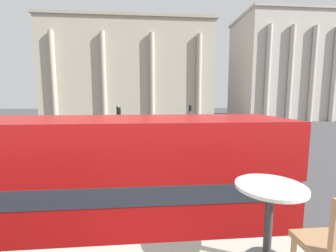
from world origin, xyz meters
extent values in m
cylinder|color=black|center=(2.35, 4.98, 0.54)|extent=(1.08, 0.22, 1.08)
cube|color=#B71414|center=(-1.67, 3.74, 1.42)|extent=(10.84, 2.50, 1.76)
cube|color=#2D3842|center=(-1.67, 3.74, 2.52)|extent=(10.63, 2.52, 0.45)
cube|color=#B71414|center=(-1.67, 3.74, 3.43)|extent=(10.84, 2.50, 1.36)
cylinder|color=#2D2D30|center=(1.23, -0.35, 3.51)|extent=(0.07, 0.07, 0.68)
cylinder|color=silver|center=(1.23, -0.35, 3.87)|extent=(0.60, 0.60, 0.03)
cube|color=#A87F56|center=(1.43, -0.83, 3.62)|extent=(0.40, 0.40, 0.05)
cube|color=#B2A893|center=(-3.32, 43.82, 9.19)|extent=(30.90, 11.55, 18.39)
cube|color=#A39984|center=(-3.32, 43.82, 18.64)|extent=(31.50, 12.15, 0.50)
cylinder|color=#B2A893|center=(-15.69, 37.60, 7.82)|extent=(0.90, 0.90, 15.63)
cylinder|color=#B2A893|center=(-7.44, 37.60, 7.82)|extent=(0.90, 0.90, 15.63)
cylinder|color=#B2A893|center=(0.80, 37.60, 7.82)|extent=(0.90, 0.90, 15.63)
cylinder|color=#B2A893|center=(9.04, 37.60, 7.82)|extent=(0.90, 0.90, 15.63)
cube|color=#BCB2A8|center=(34.07, 46.55, 10.73)|extent=(28.27, 13.14, 21.46)
cube|color=#ADA399|center=(34.07, 46.55, 21.71)|extent=(28.87, 13.74, 0.50)
cylinder|color=#BCB2A8|center=(22.76, 39.53, 9.12)|extent=(0.90, 0.90, 18.24)
cylinder|color=#BCB2A8|center=(27.29, 39.53, 9.12)|extent=(0.90, 0.90, 18.24)
cylinder|color=#BCB2A8|center=(31.81, 39.53, 9.12)|extent=(0.90, 0.90, 18.24)
cylinder|color=#BCB2A8|center=(36.34, 39.53, 9.12)|extent=(0.90, 0.90, 18.24)
cylinder|color=black|center=(6.68, 9.07, 1.84)|extent=(0.12, 0.12, 3.69)
cube|color=black|center=(6.86, 9.07, 3.24)|extent=(0.20, 0.24, 0.70)
sphere|color=green|center=(6.97, 9.07, 3.39)|extent=(0.14, 0.14, 0.14)
cylinder|color=black|center=(-2.42, 16.55, 1.99)|extent=(0.12, 0.12, 3.97)
cube|color=black|center=(-2.24, 16.55, 3.52)|extent=(0.20, 0.24, 0.70)
sphere|color=green|center=(-2.13, 16.55, 3.67)|extent=(0.14, 0.14, 0.14)
cylinder|color=black|center=(5.18, 25.51, 1.91)|extent=(0.12, 0.12, 3.82)
cube|color=black|center=(5.36, 25.51, 3.37)|extent=(0.20, 0.24, 0.70)
sphere|color=red|center=(5.47, 25.51, 3.52)|extent=(0.14, 0.14, 0.14)
cylinder|color=black|center=(1.28, 21.61, 0.30)|extent=(0.60, 0.18, 0.60)
cylinder|color=black|center=(1.28, 19.86, 0.30)|extent=(0.60, 0.18, 0.60)
cylinder|color=black|center=(-1.52, 21.61, 0.30)|extent=(0.60, 0.18, 0.60)
cylinder|color=black|center=(-1.52, 19.86, 0.30)|extent=(0.60, 0.18, 0.60)
cube|color=black|center=(-0.12, 20.73, 0.57)|extent=(4.20, 1.75, 0.55)
cube|color=#2D3842|center=(-0.32, 20.73, 1.10)|extent=(1.89, 1.61, 0.50)
cylinder|color=black|center=(9.13, 15.60, 0.30)|extent=(0.60, 0.18, 0.60)
cylinder|color=black|center=(9.13, 13.85, 0.30)|extent=(0.60, 0.18, 0.60)
cylinder|color=black|center=(6.33, 15.60, 0.30)|extent=(0.60, 0.18, 0.60)
cylinder|color=black|center=(6.33, 13.85, 0.30)|extent=(0.60, 0.18, 0.60)
cube|color=maroon|center=(7.73, 14.73, 0.57)|extent=(4.20, 1.75, 0.55)
cube|color=#2D3842|center=(7.53, 14.73, 1.10)|extent=(1.89, 1.61, 0.50)
cylinder|color=#282B33|center=(-3.28, 17.93, 0.40)|extent=(0.14, 0.14, 0.80)
cylinder|color=#282B33|center=(-3.10, 17.93, 0.40)|extent=(0.14, 0.14, 0.80)
cylinder|color=slate|center=(-3.19, 17.93, 1.12)|extent=(0.32, 0.32, 0.64)
sphere|color=tan|center=(-3.19, 17.93, 1.55)|extent=(0.22, 0.22, 0.22)
cylinder|color=#282B33|center=(-6.63, 13.13, 0.43)|extent=(0.14, 0.14, 0.85)
cylinder|color=#282B33|center=(-6.45, 13.13, 0.43)|extent=(0.14, 0.14, 0.85)
cylinder|color=yellow|center=(-6.54, 13.13, 1.19)|extent=(0.32, 0.32, 0.67)
sphere|color=tan|center=(-6.54, 13.13, 1.64)|extent=(0.23, 0.23, 0.23)
camera|label=1|loc=(0.17, -2.15, 4.64)|focal=24.00mm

